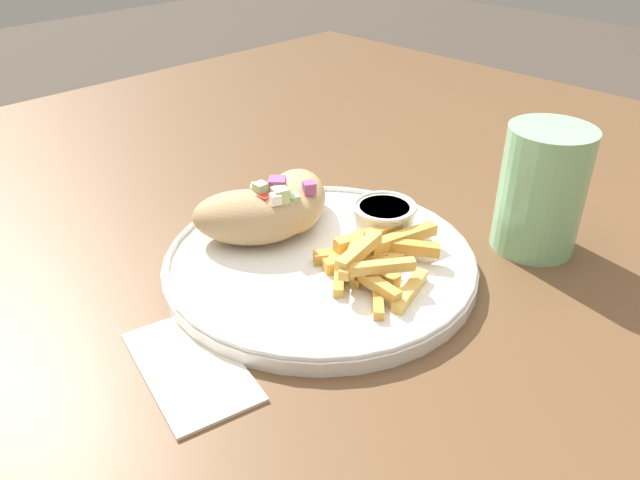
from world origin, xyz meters
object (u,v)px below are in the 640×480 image
at_px(plate, 320,261).
at_px(pita_sandwich_far, 295,200).
at_px(pita_sandwich_near, 250,216).
at_px(fries_pile, 371,259).
at_px(water_glass, 540,195).
at_px(sauce_ramekin, 384,217).

bearing_deg(plate, pita_sandwich_far, 154.36).
height_order(pita_sandwich_near, fries_pile, pita_sandwich_near).
distance_m(plate, pita_sandwich_far, 0.09).
distance_m(pita_sandwich_near, pita_sandwich_far, 0.06).
xyz_separation_m(pita_sandwich_near, fries_pile, (0.12, 0.04, -0.02)).
xyz_separation_m(pita_sandwich_far, water_glass, (0.20, 0.15, 0.02)).
distance_m(fries_pile, water_glass, 0.19).
relative_size(pita_sandwich_near, fries_pile, 0.92).
distance_m(plate, water_glass, 0.23).
relative_size(plate, fries_pile, 2.16).
distance_m(pita_sandwich_near, water_glass, 0.29).
bearing_deg(pita_sandwich_near, sauce_ramekin, 7.61).
xyz_separation_m(plate, pita_sandwich_far, (-0.07, 0.04, 0.03)).
xyz_separation_m(pita_sandwich_far, sauce_ramekin, (0.09, 0.05, -0.01)).
distance_m(pita_sandwich_near, sauce_ramekin, 0.14).
relative_size(plate, water_glass, 2.35).
xyz_separation_m(plate, pita_sandwich_near, (-0.07, -0.03, 0.03)).
bearing_deg(fries_pile, pita_sandwich_near, -160.35).
distance_m(fries_pile, sauce_ramekin, 0.07).
bearing_deg(water_glass, pita_sandwich_near, -132.71).
bearing_deg(pita_sandwich_far, pita_sandwich_near, -41.26).
bearing_deg(fries_pile, pita_sandwich_far, 172.36).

